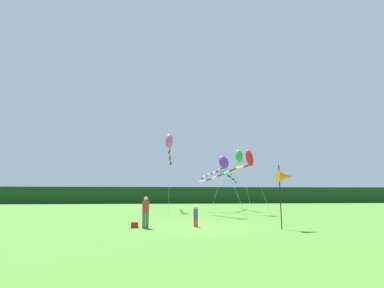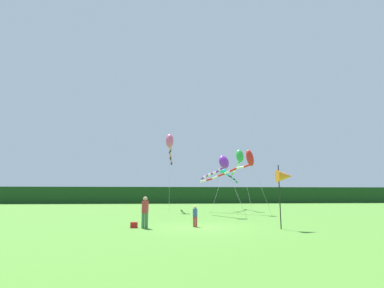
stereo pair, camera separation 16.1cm
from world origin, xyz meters
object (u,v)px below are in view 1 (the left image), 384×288
object	(u,v)px
cooler_box	(135,225)
kite_cyan	(226,171)
person_adult	(146,210)
kite_red	(243,162)
kite_green	(238,158)
banner_flag_pole	(285,177)
kite_rainbow	(169,144)
kite_purple	(221,164)
person_child	(196,215)

from	to	relation	value
cooler_box	kite_cyan	xyz separation A→B (m)	(9.23, 17.14, 4.47)
person_adult	kite_red	bearing A→B (deg)	51.99
kite_green	kite_red	distance (m)	6.08
banner_flag_pole	kite_green	distance (m)	19.13
kite_cyan	banner_flag_pole	bearing A→B (deg)	-91.67
kite_rainbow	kite_green	size ratio (longest dim) A/B	1.08
kite_rainbow	kite_cyan	size ratio (longest dim) A/B	1.20
cooler_box	banner_flag_pole	world-z (taller)	banner_flag_pole
kite_rainbow	banner_flag_pole	bearing A→B (deg)	-70.52
kite_purple	kite_red	xyz separation A→B (m)	(2.88, 3.30, 0.58)
person_adult	person_child	world-z (taller)	person_adult
kite_rainbow	kite_red	xyz separation A→B (m)	(7.38, -4.99, -2.62)
kite_purple	person_adult	bearing A→B (deg)	-126.71
kite_purple	person_child	bearing A→B (deg)	-112.20
kite_cyan	kite_purple	size ratio (longest dim) A/B	1.26
kite_rainbow	kite_purple	xyz separation A→B (m)	(4.50, -8.29, -3.20)
kite_cyan	cooler_box	bearing A→B (deg)	-118.29
kite_green	kite_red	xyz separation A→B (m)	(-1.11, -5.88, -1.11)
kite_rainbow	kite_purple	distance (m)	9.96
person_adult	kite_rainbow	bearing A→B (deg)	84.04
kite_cyan	kite_red	size ratio (longest dim) A/B	1.33
person_adult	cooler_box	bearing A→B (deg)	153.68
cooler_box	banner_flag_pole	bearing A→B (deg)	-9.78
cooler_box	kite_rainbow	distance (m)	18.18
person_adult	kite_purple	xyz separation A→B (m)	(6.23, 8.36, 3.56)
cooler_box	kite_purple	size ratio (longest dim) A/B	0.06
person_adult	kite_cyan	size ratio (longest dim) A/B	0.21
person_child	cooler_box	size ratio (longest dim) A/B	3.14
cooler_box	banner_flag_pole	xyz separation A→B (m)	(8.68, -1.50, 2.79)
kite_rainbow	cooler_box	bearing A→B (deg)	-98.27
cooler_box	banner_flag_pole	size ratio (longest dim) A/B	0.11
cooler_box	kite_purple	world-z (taller)	kite_purple
kite_cyan	kite_red	bearing A→B (deg)	-84.83
banner_flag_pole	kite_green	world-z (taller)	kite_green
person_adult	kite_red	size ratio (longest dim) A/B	0.27
kite_cyan	kite_purple	xyz separation A→B (m)	(-2.36, -9.09, -0.07)
banner_flag_pole	kite_purple	world-z (taller)	kite_purple
kite_rainbow	kite_cyan	world-z (taller)	kite_rainbow
cooler_box	kite_red	bearing A→B (deg)	49.32
banner_flag_pole	kite_green	bearing A→B (deg)	83.37
cooler_box	kite_cyan	world-z (taller)	kite_cyan
cooler_box	kite_green	size ratio (longest dim) A/B	0.04
person_child	kite_green	world-z (taller)	kite_green
kite_red	cooler_box	bearing A→B (deg)	-130.68
cooler_box	person_child	bearing A→B (deg)	1.44
kite_green	person_adult	bearing A→B (deg)	-120.24
person_adult	kite_green	size ratio (longest dim) A/B	0.18
kite_purple	cooler_box	bearing A→B (deg)	-130.50
cooler_box	kite_red	xyz separation A→B (m)	(9.75, 11.34, 4.99)
banner_flag_pole	kite_green	size ratio (longest dim) A/B	0.37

